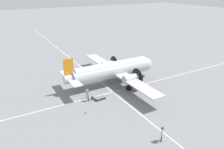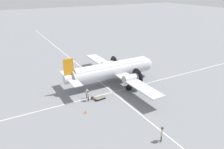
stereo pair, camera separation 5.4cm
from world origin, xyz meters
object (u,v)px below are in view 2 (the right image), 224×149
(airliner_main, at_px, (114,70))
(crew_foreground, at_px, (162,133))
(ramp_agent, at_px, (87,93))
(traffic_cone, at_px, (86,112))
(passenger_boarding, at_px, (88,95))
(suitcase_near_door, at_px, (92,98))
(baggage_cart, at_px, (100,98))

(airliner_main, distance_m, crew_foreground, 17.28)
(ramp_agent, relative_size, traffic_cone, 3.59)
(passenger_boarding, height_order, ramp_agent, ramp_agent)
(crew_foreground, height_order, ramp_agent, crew_foreground)
(airliner_main, bearing_deg, ramp_agent, -155.42)
(ramp_agent, bearing_deg, suitcase_near_door, -34.78)
(airliner_main, distance_m, traffic_cone, 11.43)
(crew_foreground, xyz_separation_m, traffic_cone, (-5.28, 9.87, -0.96))
(ramp_agent, distance_m, baggage_cart, 2.20)
(traffic_cone, bearing_deg, crew_foreground, -61.88)
(airliner_main, relative_size, baggage_cart, 12.86)
(baggage_cart, bearing_deg, airliner_main, 35.27)
(airliner_main, bearing_deg, suitcase_near_door, -148.84)
(crew_foreground, relative_size, passenger_boarding, 1.12)
(crew_foreground, distance_m, traffic_cone, 11.24)
(passenger_boarding, height_order, traffic_cone, passenger_boarding)
(baggage_cart, bearing_deg, traffic_cone, -148.30)
(suitcase_near_door, distance_m, traffic_cone, 4.09)
(airliner_main, relative_size, ramp_agent, 13.82)
(crew_foreground, relative_size, suitcase_near_door, 3.96)
(ramp_agent, xyz_separation_m, traffic_cone, (-1.94, -3.90, -0.82))
(passenger_boarding, relative_size, ramp_agent, 1.00)
(passenger_boarding, xyz_separation_m, baggage_cart, (1.82, -0.43, -0.79))
(crew_foreground, relative_size, baggage_cart, 1.04)
(crew_foreground, xyz_separation_m, suitcase_near_door, (-2.78, 13.12, -0.96))
(crew_foreground, height_order, baggage_cart, crew_foreground)
(passenger_boarding, relative_size, baggage_cart, 0.93)
(airliner_main, height_order, crew_foreground, airliner_main)
(airliner_main, height_order, passenger_boarding, airliner_main)
(crew_foreground, bearing_deg, airliner_main, 35.61)
(traffic_cone, bearing_deg, passenger_boarding, 60.31)
(suitcase_near_door, relative_size, traffic_cone, 1.01)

